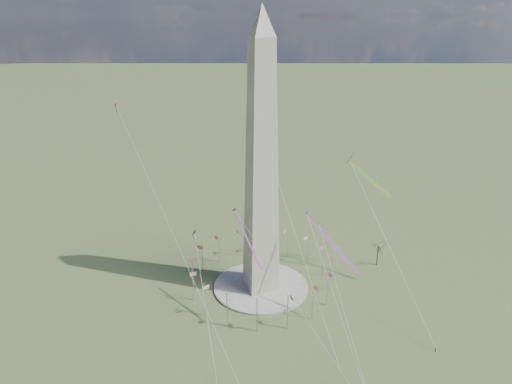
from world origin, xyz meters
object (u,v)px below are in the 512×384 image
object	(u,v)px
kite_delta_black	(352,162)
washington_monument	(261,168)
person_east	(436,350)
tree_near	(379,245)

from	to	relation	value
kite_delta_black	washington_monument	bearing A→B (deg)	-32.34
person_east	kite_delta_black	distance (m)	73.55
tree_near	person_east	world-z (taller)	tree_near
washington_monument	kite_delta_black	distance (m)	41.84
person_east	kite_delta_black	size ratio (longest dim) A/B	0.09
kite_delta_black	person_east	bearing A→B (deg)	44.20
washington_monument	tree_near	world-z (taller)	washington_monument
tree_near	kite_delta_black	bearing A→B (deg)	141.65
tree_near	person_east	xyz separation A→B (m)	(-12.27, -51.50, -8.66)
washington_monument	person_east	distance (m)	79.86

